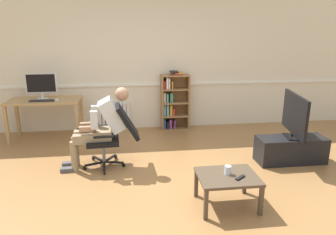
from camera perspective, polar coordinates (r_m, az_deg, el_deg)
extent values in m
plane|color=olive|center=(4.21, -0.57, -12.47)|extent=(18.00, 18.00, 0.00)
cube|color=beige|center=(6.38, -3.44, 10.01)|extent=(12.00, 0.10, 2.70)
cube|color=white|center=(6.37, -3.33, 6.10)|extent=(12.00, 0.03, 0.05)
cube|color=tan|center=(6.18, -27.54, -1.36)|extent=(0.06, 0.06, 0.72)
cube|color=tan|center=(5.86, -16.30, -1.02)|extent=(0.06, 0.06, 0.72)
cube|color=tan|center=(6.40, -15.56, 0.45)|extent=(0.06, 0.06, 0.72)
cube|color=tan|center=(6.70, -25.93, 0.07)|extent=(0.06, 0.06, 0.72)
cube|color=tan|center=(6.17, -21.79, 2.93)|extent=(1.30, 0.65, 0.04)
cube|color=silver|center=(6.23, -22.07, 3.25)|extent=(0.18, 0.14, 0.01)
cube|color=silver|center=(6.24, -22.08, 3.79)|extent=(0.04, 0.02, 0.10)
cube|color=silver|center=(6.20, -22.30, 5.88)|extent=(0.55, 0.02, 0.36)
cube|color=black|center=(6.19, -22.33, 5.85)|extent=(0.51, 0.00, 0.33)
cube|color=black|center=(6.03, -22.12, 2.89)|extent=(0.44, 0.12, 0.02)
cube|color=white|center=(5.99, -19.74, 3.11)|extent=(0.06, 0.10, 0.03)
cube|color=olive|center=(6.30, -1.12, 2.73)|extent=(0.03, 0.28, 1.13)
cube|color=olive|center=(6.38, 3.71, 2.86)|extent=(0.03, 0.28, 1.13)
cube|color=olive|center=(6.47, 1.13, 3.08)|extent=(0.54, 0.02, 1.13)
cube|color=olive|center=(6.48, 1.28, -1.96)|extent=(0.51, 0.28, 0.03)
cube|color=olive|center=(6.40, 1.30, 0.39)|extent=(0.51, 0.28, 0.03)
cube|color=olive|center=(6.34, 1.31, 2.80)|extent=(0.51, 0.28, 0.03)
cube|color=olive|center=(6.28, 1.33, 5.25)|extent=(0.51, 0.28, 0.03)
cube|color=olive|center=(6.23, 1.34, 7.75)|extent=(0.51, 0.28, 0.03)
cube|color=#2D519E|center=(6.43, -0.67, -0.96)|extent=(0.05, 0.19, 0.21)
cube|color=#6699A3|center=(6.36, -0.67, 1.46)|extent=(0.05, 0.19, 0.22)
cube|color=beige|center=(6.29, -0.68, 3.78)|extent=(0.05, 0.19, 0.20)
cube|color=red|center=(6.25, -0.69, 6.09)|extent=(0.04, 0.19, 0.16)
cube|color=black|center=(6.43, -0.08, -1.25)|extent=(0.04, 0.19, 0.15)
cube|color=#6699A3|center=(6.35, -0.11, 1.49)|extent=(0.05, 0.19, 0.23)
cube|color=#6699A3|center=(6.28, -0.17, 3.65)|extent=(0.03, 0.19, 0.18)
cube|color=white|center=(6.22, -0.21, 6.36)|extent=(0.04, 0.19, 0.23)
cube|color=#89428E|center=(6.44, 0.39, -1.08)|extent=(0.04, 0.19, 0.19)
cube|color=gold|center=(6.38, 0.49, 1.46)|extent=(0.05, 0.19, 0.22)
cube|color=#38844C|center=(6.28, 0.48, 3.72)|extent=(0.04, 0.19, 0.19)
cube|color=white|center=(6.25, 0.17, 6.34)|extent=(0.03, 0.19, 0.22)
cube|color=#89428E|center=(6.44, 1.14, -1.14)|extent=(0.02, 0.19, 0.17)
cube|color=red|center=(6.36, 0.99, 1.13)|extent=(0.04, 0.19, 0.15)
cube|color=#6699A3|center=(6.29, 0.65, 3.74)|extent=(0.03, 0.19, 0.19)
cube|color=orange|center=(6.26, 0.72, 6.06)|extent=(0.02, 0.19, 0.15)
cube|color=red|center=(6.25, 1.57, 8.01)|extent=(0.16, 0.22, 0.02)
cube|color=orange|center=(6.25, 1.96, 8.22)|extent=(0.16, 0.22, 0.02)
cube|color=black|center=(6.21, 1.12, 8.40)|extent=(0.16, 0.22, 0.02)
cube|color=white|center=(6.49, -13.01, 0.11)|extent=(0.05, 0.08, 0.56)
cube|color=white|center=(6.48, -12.38, 0.13)|extent=(0.05, 0.08, 0.56)
cube|color=white|center=(6.48, -11.75, 0.15)|extent=(0.05, 0.08, 0.56)
cube|color=white|center=(6.47, -11.12, 0.17)|extent=(0.05, 0.08, 0.56)
cube|color=white|center=(6.47, -10.49, 0.19)|extent=(0.05, 0.08, 0.56)
cube|color=white|center=(6.46, -9.85, 0.22)|extent=(0.05, 0.08, 0.56)
cube|color=white|center=(6.46, -9.22, 0.24)|extent=(0.05, 0.08, 0.56)
cube|color=white|center=(6.46, -8.59, 0.26)|extent=(0.05, 0.08, 0.56)
cube|color=white|center=(6.46, -7.95, 0.28)|extent=(0.05, 0.08, 0.56)
cube|color=white|center=(6.46, -7.32, 0.30)|extent=(0.05, 0.08, 0.56)
cube|color=black|center=(4.71, -11.64, -8.71)|extent=(0.05, 0.30, 0.02)
cylinder|color=black|center=(4.59, -11.63, -9.91)|extent=(0.03, 0.06, 0.06)
cube|color=black|center=(4.80, -9.92, -8.11)|extent=(0.30, 0.11, 0.02)
cylinder|color=black|center=(4.78, -8.16, -8.66)|extent=(0.06, 0.04, 0.06)
cube|color=black|center=(4.96, -10.60, -7.36)|extent=(0.19, 0.27, 0.02)
cylinder|color=black|center=(5.08, -9.59, -7.17)|extent=(0.05, 0.06, 0.06)
cube|color=black|center=(4.96, -12.65, -7.46)|extent=(0.22, 0.25, 0.02)
cylinder|color=black|center=(5.09, -13.59, -7.37)|extent=(0.05, 0.06, 0.06)
cube|color=black|center=(4.81, -13.35, -8.27)|extent=(0.29, 0.14, 0.02)
cylinder|color=black|center=(4.80, -15.06, -8.98)|extent=(0.06, 0.04, 0.06)
cylinder|color=gray|center=(4.79, -11.74, -6.22)|extent=(0.05, 0.05, 0.30)
cube|color=black|center=(4.72, -11.86, -4.14)|extent=(0.49, 0.49, 0.07)
cube|color=black|center=(4.64, -7.49, -0.68)|extent=(0.36, 0.46, 0.52)
cube|color=black|center=(4.92, -11.69, -1.52)|extent=(0.28, 0.06, 0.03)
cube|color=black|center=(4.43, -11.74, -3.50)|extent=(0.28, 0.06, 0.03)
cube|color=#937F60|center=(4.69, -11.94, -2.93)|extent=(0.28, 0.36, 0.14)
cube|color=silver|center=(4.60, -10.26, 0.50)|extent=(0.42, 0.36, 0.52)
sphere|color=#A87A5B|center=(4.54, -8.47, 4.28)|extent=(0.20, 0.20, 0.20)
cube|color=black|center=(4.67, -15.44, -1.94)|extent=(0.15, 0.05, 0.02)
cube|color=#937F60|center=(4.80, -14.40, -3.02)|extent=(0.43, 0.16, 0.13)
cylinder|color=#937F60|center=(4.91, -16.63, -5.98)|extent=(0.10, 0.10, 0.46)
cube|color=#4C4C51|center=(5.00, -17.60, -8.14)|extent=(0.23, 0.10, 0.06)
cube|color=#937F60|center=(4.61, -14.53, -3.81)|extent=(0.43, 0.16, 0.13)
cylinder|color=#937F60|center=(4.72, -16.85, -6.87)|extent=(0.10, 0.10, 0.46)
cube|color=#4C4C51|center=(4.81, -17.86, -9.09)|extent=(0.23, 0.10, 0.06)
cube|color=silver|center=(4.77, -13.29, 0.61)|extent=(0.10, 0.09, 0.26)
cube|color=#A87A5B|center=(4.75, -14.41, -1.31)|extent=(0.24, 0.08, 0.07)
cube|color=silver|center=(4.46, -13.43, -0.45)|extent=(0.10, 0.09, 0.26)
cube|color=#A87A5B|center=(4.57, -14.54, -2.01)|extent=(0.24, 0.08, 0.07)
cube|color=black|center=(5.21, 21.62, -5.50)|extent=(1.05, 0.39, 0.40)
cube|color=black|center=(5.14, 21.85, -3.31)|extent=(0.25, 0.35, 0.02)
cylinder|color=black|center=(5.13, 21.89, -2.94)|extent=(0.04, 0.04, 0.05)
cube|color=black|center=(5.04, 22.27, 0.57)|extent=(0.22, 0.98, 0.60)
cube|color=white|center=(5.04, 22.51, 0.57)|extent=(0.17, 0.91, 0.55)
cube|color=#4C3D2D|center=(3.50, 6.97, -15.64)|extent=(0.04, 0.04, 0.36)
cube|color=#4C3D2D|center=(3.69, 16.73, -14.47)|extent=(0.04, 0.04, 0.36)
cube|color=#4C3D2D|center=(4.08, 13.94, -11.12)|extent=(0.04, 0.04, 0.36)
cube|color=#4C3D2D|center=(3.91, 5.19, -11.94)|extent=(0.04, 0.04, 0.36)
cube|color=#4C3D2D|center=(3.69, 10.91, -10.60)|extent=(0.68, 0.55, 0.03)
cylinder|color=silver|center=(3.69, 10.95, -9.47)|extent=(0.08, 0.08, 0.10)
cube|color=black|center=(3.64, 13.14, -10.70)|extent=(0.14, 0.12, 0.02)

